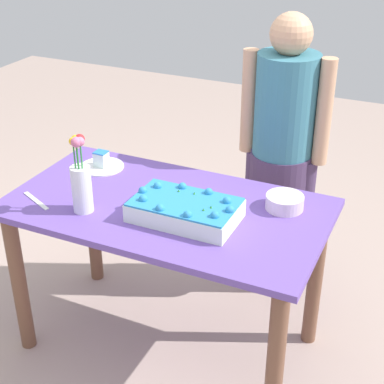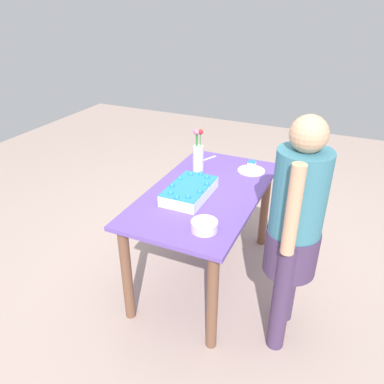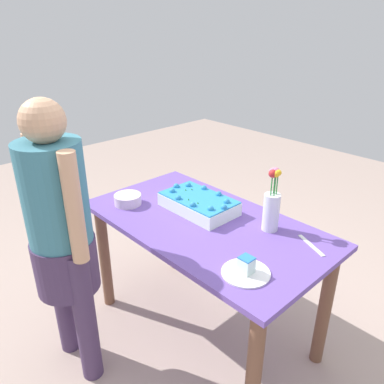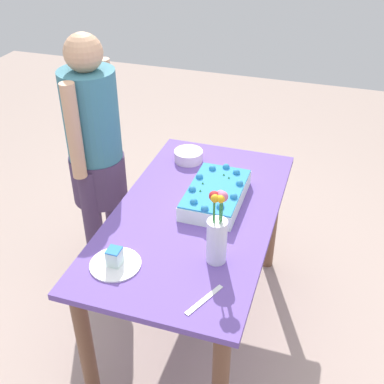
# 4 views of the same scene
# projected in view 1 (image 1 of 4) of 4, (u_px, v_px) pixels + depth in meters

# --- Properties ---
(ground_plane) EXTENTS (8.00, 8.00, 0.00)m
(ground_plane) POSITION_uv_depth(u_px,v_px,m) (169.00, 341.00, 2.90)
(ground_plane) COLOR #B0988C
(dining_table) EXTENTS (1.38, 0.76, 0.77)m
(dining_table) POSITION_uv_depth(u_px,v_px,m) (167.00, 232.00, 2.60)
(dining_table) COLOR #684AA4
(dining_table) RESTS_ON ground_plane
(sheet_cake) EXTENTS (0.44, 0.26, 0.11)m
(sheet_cake) POSITION_uv_depth(u_px,v_px,m) (185.00, 209.00, 2.41)
(sheet_cake) COLOR white
(sheet_cake) RESTS_ON dining_table
(serving_plate_with_slice) EXTENTS (0.22, 0.22, 0.08)m
(serving_plate_with_slice) POSITION_uv_depth(u_px,v_px,m) (102.00, 163.00, 2.85)
(serving_plate_with_slice) COLOR white
(serving_plate_with_slice) RESTS_ON dining_table
(cake_knife) EXTENTS (0.19, 0.10, 0.00)m
(cake_knife) POSITION_uv_depth(u_px,v_px,m) (36.00, 201.00, 2.56)
(cake_knife) COLOR silver
(cake_knife) RESTS_ON dining_table
(flower_vase) EXTENTS (0.09, 0.09, 0.34)m
(flower_vase) POSITION_uv_depth(u_px,v_px,m) (81.00, 181.00, 2.42)
(flower_vase) COLOR white
(flower_vase) RESTS_ON dining_table
(fruit_bowl) EXTENTS (0.16, 0.16, 0.06)m
(fruit_bowl) POSITION_uv_depth(u_px,v_px,m) (285.00, 202.00, 2.49)
(fruit_bowl) COLOR silver
(fruit_bowl) RESTS_ON dining_table
(person_standing) EXTENTS (0.45, 0.31, 1.49)m
(person_standing) POSITION_uv_depth(u_px,v_px,m) (283.00, 142.00, 2.92)
(person_standing) COLOR #463255
(person_standing) RESTS_ON ground_plane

